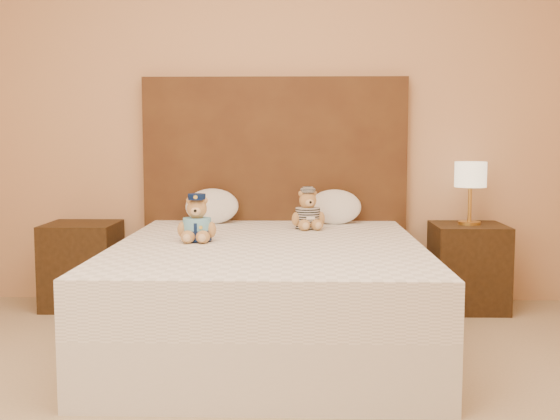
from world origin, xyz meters
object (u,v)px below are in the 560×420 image
(teddy_police, at_px, (197,218))
(pillow_right, at_px, (335,205))
(teddy_prisoner, at_px, (308,209))
(lamp, at_px, (471,178))
(nightstand_right, at_px, (468,267))
(pillow_left, at_px, (212,204))
(bed, at_px, (269,294))
(nightstand_left, at_px, (82,265))

(teddy_police, bearing_deg, pillow_right, 45.57)
(teddy_police, distance_m, teddy_prisoner, 0.79)
(lamp, height_order, teddy_prisoner, lamp)
(nightstand_right, bearing_deg, pillow_left, 178.96)
(nightstand_right, height_order, teddy_police, teddy_police)
(lamp, relative_size, teddy_police, 1.58)
(nightstand_right, height_order, pillow_right, pillow_right)
(bed, xyz_separation_m, pillow_left, (-0.40, 0.83, 0.40))
(lamp, distance_m, teddy_police, 1.81)
(nightstand_left, xyz_separation_m, lamp, (2.50, 0.00, 0.57))
(nightstand_left, height_order, pillow_right, pillow_right)
(teddy_prisoner, bearing_deg, nightstand_right, 0.00)
(nightstand_left, relative_size, pillow_right, 1.62)
(teddy_police, relative_size, pillow_right, 0.75)
(nightstand_left, relative_size, teddy_police, 2.18)
(bed, xyz_separation_m, lamp, (1.25, 0.80, 0.57))
(nightstand_left, height_order, teddy_police, teddy_police)
(lamp, relative_size, teddy_prisoner, 1.65)
(nightstand_left, bearing_deg, teddy_prisoner, -9.68)
(pillow_right, bearing_deg, nightstand_left, -178.95)
(lamp, distance_m, teddy_prisoner, 1.08)
(bed, bearing_deg, teddy_prisoner, 68.65)
(nightstand_left, height_order, lamp, lamp)
(nightstand_left, xyz_separation_m, pillow_left, (0.85, 0.03, 0.40))
(nightstand_left, bearing_deg, teddy_police, -41.54)
(bed, distance_m, nightstand_right, 1.48)
(nightstand_right, relative_size, lamp, 1.38)
(teddy_police, relative_size, teddy_prisoner, 1.04)
(bed, bearing_deg, lamp, 32.62)
(bed, height_order, pillow_right, pillow_right)
(teddy_prisoner, bearing_deg, teddy_police, -152.71)
(bed, bearing_deg, nightstand_right, 32.62)
(nightstand_right, distance_m, lamp, 0.57)
(nightstand_left, xyz_separation_m, teddy_police, (0.87, -0.77, 0.40))
(pillow_left, bearing_deg, nightstand_left, -177.97)
(pillow_left, relative_size, pillow_right, 1.02)
(nightstand_right, bearing_deg, bed, -147.38)
(bed, height_order, teddy_police, teddy_police)
(nightstand_left, bearing_deg, lamp, 0.00)
(teddy_police, bearing_deg, nightstand_left, 138.28)
(nightstand_right, height_order, teddy_prisoner, teddy_prisoner)
(bed, relative_size, lamp, 5.00)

